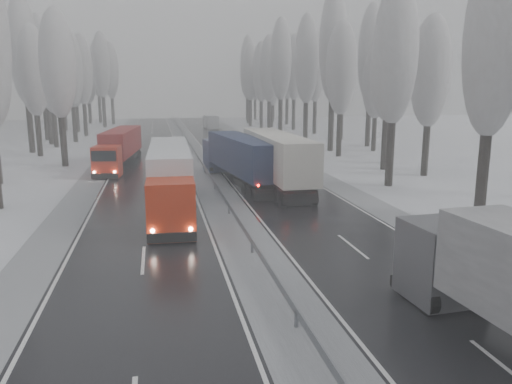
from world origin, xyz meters
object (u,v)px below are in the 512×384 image
object	(u,v)px
truck_cream_box	(274,156)
box_truck_distant	(210,122)
truck_red_red	(120,146)
truck_blue_box	(239,156)
truck_red_white	(170,174)

from	to	relation	value
truck_cream_box	box_truck_distant	world-z (taller)	truck_cream_box
truck_cream_box	truck_red_red	world-z (taller)	truck_cream_box
truck_blue_box	truck_cream_box	xyz separation A→B (m)	(2.57, -2.02, 0.20)
truck_blue_box	box_truck_distant	bearing A→B (deg)	78.31
box_truck_distant	truck_red_white	size ratio (longest dim) A/B	0.46
truck_blue_box	truck_red_white	bearing A→B (deg)	-133.88
truck_red_white	box_truck_distant	bearing A→B (deg)	83.01
truck_cream_box	truck_red_red	size ratio (longest dim) A/B	1.16
truck_blue_box	truck_cream_box	size ratio (longest dim) A/B	0.93
truck_cream_box	truck_red_white	world-z (taller)	truck_cream_box
box_truck_distant	truck_red_red	bearing A→B (deg)	-108.50
truck_blue_box	truck_red_white	world-z (taller)	truck_red_white
truck_cream_box	box_truck_distant	size ratio (longest dim) A/B	2.33
truck_cream_box	truck_red_white	bearing A→B (deg)	-144.89
truck_red_white	truck_blue_box	bearing A→B (deg)	55.28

